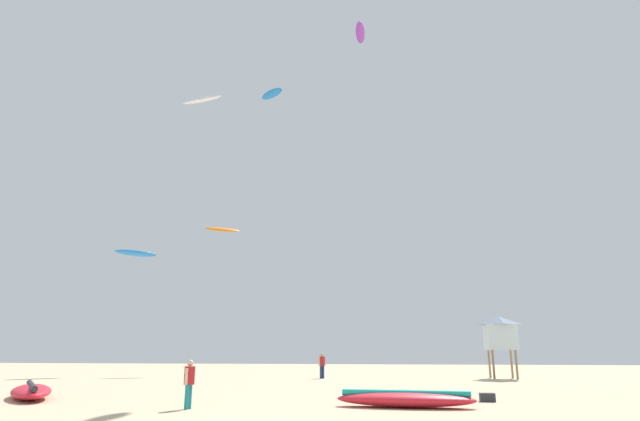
{
  "coord_description": "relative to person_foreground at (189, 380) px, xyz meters",
  "views": [
    {
      "loc": [
        3.85,
        -13.03,
        1.93
      ],
      "look_at": [
        0.0,
        15.79,
        9.69
      ],
      "focal_mm": 29.27,
      "sensor_mm": 36.0,
      "label": 1
    }
  ],
  "objects": [
    {
      "name": "person_foreground",
      "position": [
        0.0,
        0.0,
        0.0
      ],
      "size": [
        0.36,
        0.52,
        1.59
      ],
      "rotation": [
        0.0,
        0.0,
        6.14
      ],
      "color": "teal",
      "rests_on": "ground"
    },
    {
      "name": "person_midground",
      "position": [
        2.01,
        19.4,
        0.06
      ],
      "size": [
        0.44,
        0.42,
        1.69
      ],
      "rotation": [
        0.0,
        0.0,
        5.47
      ],
      "color": "navy",
      "rests_on": "ground"
    },
    {
      "name": "kite_grounded_near",
      "position": [
        7.24,
        1.43,
        -0.65
      ],
      "size": [
        4.85,
        1.68,
        0.56
      ],
      "color": "red",
      "rests_on": "ground"
    },
    {
      "name": "kite_grounded_mid",
      "position": [
        -7.69,
        2.72,
        -0.63
      ],
      "size": [
        4.37,
        5.01,
        0.65
      ],
      "color": "red",
      "rests_on": "ground"
    },
    {
      "name": "lifeguard_tower",
      "position": [
        14.33,
        20.77,
        2.13
      ],
      "size": [
        2.3,
        2.3,
        4.15
      ],
      "color": "#8C704C",
      "rests_on": "ground"
    },
    {
      "name": "cooler_box",
      "position": [
        10.39,
        3.94,
        -0.77
      ],
      "size": [
        0.56,
        0.36,
        0.32
      ],
      "primitive_type": "cube",
      "color": "#2D2D33",
      "rests_on": "ground"
    },
    {
      "name": "gear_bag",
      "position": [
        7.24,
        5.08,
        -0.77
      ],
      "size": [
        0.56,
        0.36,
        0.32
      ],
      "primitive_type": "cube",
      "color": "green",
      "rests_on": "ground"
    },
    {
      "name": "kite_aloft_0",
      "position": [
        -8.15,
        27.06,
        11.58
      ],
      "size": [
        3.22,
        2.37,
        0.68
      ],
      "color": "orange"
    },
    {
      "name": "kite_aloft_1",
      "position": [
        -10.49,
        25.94,
        24.18
      ],
      "size": [
        4.44,
        2.28,
        0.84
      ],
      "color": "white"
    },
    {
      "name": "kite_aloft_2",
      "position": [
        5.34,
        15.45,
        23.18
      ],
      "size": [
        0.94,
        2.68,
        0.63
      ],
      "color": "purple"
    },
    {
      "name": "kite_aloft_3",
      "position": [
        -14.4,
        23.36,
        8.88
      ],
      "size": [
        3.21,
        3.27,
        0.55
      ],
      "color": "blue"
    },
    {
      "name": "kite_aloft_4",
      "position": [
        -2.82,
        22.74,
        22.64
      ],
      "size": [
        2.54,
        2.13,
        0.62
      ],
      "color": "blue"
    }
  ]
}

